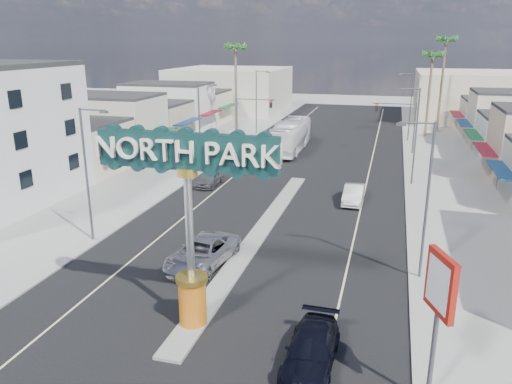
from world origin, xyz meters
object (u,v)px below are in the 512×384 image
Objects in this scene: traffic_signal_right at (399,118)px; palm_right_mid at (432,59)px; suv_right at (311,350)px; city_bus at (290,136)px; streetlight_r_mid at (414,132)px; palm_right_far at (446,45)px; streetlight_l_near at (88,169)px; suv_left at (202,253)px; car_parked_right at (354,194)px; gateway_sign at (189,208)px; streetlight_l_mid at (201,122)px; streetlight_r_far at (410,103)px; palm_left_far at (235,52)px; streetlight_l_far at (257,99)px; streetlight_r_near at (425,194)px; traffic_signal_left at (250,112)px; car_parked_left at (210,178)px; bank_pylon_sign at (440,293)px.

palm_right_mid is (3.82, 12.01, 6.33)m from traffic_signal_right.
city_bus reaches higher than suv_right.
streetlight_r_mid is 0.64× the size of palm_right_far.
streetlight_l_near reaches higher than suv_left.
car_parked_right is (-7.23, -32.87, -9.86)m from palm_right_mid.
gateway_sign reaches higher than streetlight_l_mid.
streetlight_r_far is at bearing 81.30° from suv_left.
palm_left_far is 2.19× the size of suv_left.
streetlight_r_mid is (1.25, -13.99, 0.79)m from traffic_signal_right.
palm_right_far is 3.11× the size of car_parked_right.
palm_right_mid is (23.43, 4.00, 5.54)m from streetlight_l_far.
streetlight_r_mid is at bearing 43.79° from streetlight_l_near.
streetlight_l_far is at bearing 37.92° from palm_left_far.
car_parked_right is at bearing -124.15° from streetlight_r_mid.
streetlight_r_mid is 9.36m from car_parked_right.
streetlight_r_far is at bearing 90.00° from streetlight_r_near.
palm_left_far is (-2.57, 40.00, 6.43)m from streetlight_l_near.
streetlight_l_mid is at bearing -128.48° from palm_right_far.
palm_right_mid reaches higher than traffic_signal_left.
traffic_signal_right is at bearing 8.58° from city_bus.
car_parked_left is (-13.57, 24.32, 0.00)m from suv_right.
streetlight_l_mid is (-19.62, -13.99, 0.79)m from traffic_signal_right.
city_bus is at bearing -20.10° from traffic_signal_left.
traffic_signal_left is 8.14m from streetlight_l_far.
streetlight_l_far reaches higher than suv_right.
streetlight_l_near is (-10.43, 8.02, -0.86)m from gateway_sign.
palm_right_mid is 2.04× the size of bank_pylon_sign.
streetlight_r_far is (20.87, 0.00, 0.00)m from streetlight_l_far.
traffic_signal_right is 1.32× the size of car_parked_right.
car_parked_right is at bearing -103.36° from palm_right_far.
palm_left_far is at bearing 102.08° from car_parked_left.
car_parked_right is at bearing 91.33° from suv_right.
streetlight_r_near is at bearing -43.79° from streetlight_l_mid.
palm_right_mid is at bearing 39.75° from city_bus.
suv_left is 15.85m from bank_pylon_sign.
streetlight_l_near is at bearing -116.99° from palm_right_mid.
city_bus is at bearing 76.62° from car_parked_left.
palm_right_far reaches higher than gateway_sign.
streetlight_l_near is at bearing -90.00° from streetlight_l_far.
streetlight_r_mid is (20.87, -22.00, 0.00)m from streetlight_l_far.
palm_right_mid is at bearing 83.70° from suv_right.
streetlight_r_far is at bearing 81.23° from car_parked_right.
palm_right_mid is at bearing 57.31° from streetlight_r_far.
streetlight_l_near is at bearing 180.00° from streetlight_r_near.
streetlight_l_near reaches higher than suv_right.
streetlight_l_far is 1.51× the size of suv_left.
streetlight_l_far is at bearing 133.48° from streetlight_r_mid.
streetlight_l_far is 46.90m from streetlight_r_near.
palm_right_far is at bearing 77.04° from car_parked_right.
palm_right_far reaches higher than streetlight_r_far.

